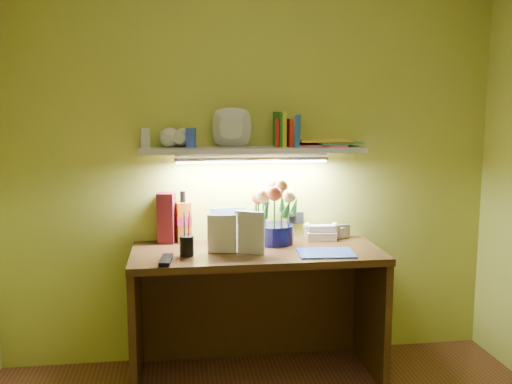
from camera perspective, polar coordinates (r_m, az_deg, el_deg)
desk at (r=3.33m, az=0.09°, el=-12.05°), size 1.40×0.60×0.75m
flower_bouquet at (r=3.33m, az=1.86°, el=-1.85°), size 0.31×0.31×0.40m
telephone at (r=3.47m, az=6.52°, el=-3.91°), size 0.19×0.15×0.11m
desk_clock at (r=3.54m, az=8.64°, el=-3.89°), size 0.09×0.06×0.08m
whisky_bottle at (r=3.40m, az=-7.30°, el=-2.47°), size 0.10×0.10×0.31m
whisky_box at (r=3.39m, az=-8.94°, el=-2.58°), size 0.11×0.11×0.30m
pen_cup at (r=3.09m, az=-6.95°, el=-4.70°), size 0.10×0.10×0.19m
art_card at (r=3.36m, az=-2.78°, el=-3.36°), size 0.21×0.07×0.21m
tv_remote at (r=3.01m, az=-8.97°, el=-6.73°), size 0.07×0.20×0.02m
blue_folder at (r=3.16m, az=7.01°, el=-6.07°), size 0.32×0.24×0.01m
desk_book_a at (r=3.14m, az=-4.89°, el=-4.19°), size 0.16×0.06×0.21m
desk_book_b at (r=3.14m, az=-2.15°, el=-3.96°), size 0.16×0.10×0.24m
wall_shelf at (r=3.31m, az=-0.53°, el=4.82°), size 1.30×0.31×0.24m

